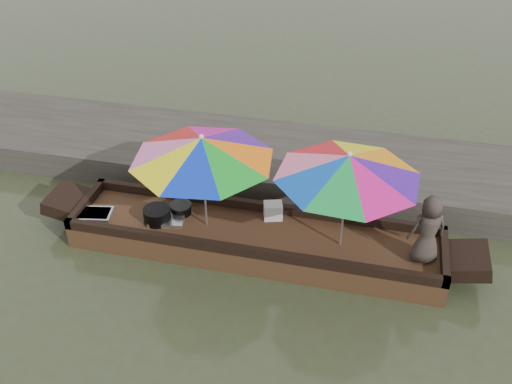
% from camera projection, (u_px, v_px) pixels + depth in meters
% --- Properties ---
extents(water, '(80.00, 80.00, 0.00)m').
position_uv_depth(water, '(254.00, 249.00, 8.70)').
color(water, '#3B452D').
rests_on(water, ground).
extents(dock, '(22.00, 2.20, 0.50)m').
position_uv_depth(dock, '(283.00, 162.00, 10.31)').
color(dock, '#2D2B26').
rests_on(dock, ground).
extents(boat_hull, '(5.56, 1.20, 0.35)m').
position_uv_depth(boat_hull, '(254.00, 241.00, 8.60)').
color(boat_hull, '#332113').
rests_on(boat_hull, water).
extents(cooking_pot, '(0.42, 0.42, 0.22)m').
position_uv_depth(cooking_pot, '(157.00, 215.00, 8.65)').
color(cooking_pot, black).
rests_on(cooking_pot, boat_hull).
extents(tray_crayfish, '(0.59, 0.46, 0.09)m').
position_uv_depth(tray_crayfish, '(95.00, 215.00, 8.76)').
color(tray_crayfish, silver).
rests_on(tray_crayfish, boat_hull).
extents(tray_scallop, '(0.59, 0.46, 0.06)m').
position_uv_depth(tray_scallop, '(167.00, 220.00, 8.69)').
color(tray_scallop, silver).
rests_on(tray_scallop, boat_hull).
extents(charcoal_grill, '(0.32, 0.32, 0.15)m').
position_uv_depth(charcoal_grill, '(181.00, 209.00, 8.84)').
color(charcoal_grill, black).
rests_on(charcoal_grill, boat_hull).
extents(supply_bag, '(0.33, 0.29, 0.26)m').
position_uv_depth(supply_bag, '(273.00, 211.00, 8.71)').
color(supply_bag, silver).
rests_on(supply_bag, boat_hull).
extents(vendor, '(0.60, 0.49, 1.05)m').
position_uv_depth(vendor, '(428.00, 229.00, 7.70)').
color(vendor, '#362E28').
rests_on(vendor, boat_hull).
extents(umbrella_bow, '(2.53, 2.53, 1.55)m').
position_uv_depth(umbrella_bow, '(204.00, 182.00, 8.20)').
color(umbrella_bow, orange).
rests_on(umbrella_bow, boat_hull).
extents(umbrella_stern, '(2.54, 2.54, 1.55)m').
position_uv_depth(umbrella_stern, '(345.00, 201.00, 7.81)').
color(umbrella_stern, orange).
rests_on(umbrella_stern, boat_hull).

